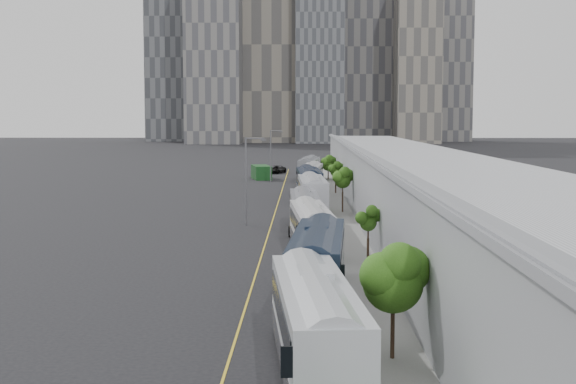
{
  "coord_description": "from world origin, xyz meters",
  "views": [
    {
      "loc": [
        1.72,
        -27.36,
        10.35
      ],
      "look_at": [
        0.08,
        52.32,
        3.0
      ],
      "focal_mm": 50.0,
      "sensor_mm": 36.0,
      "label": 1
    }
  ],
  "objects_px": {
    "bus_3": "(304,214)",
    "bus_5": "(309,185)",
    "bus_6": "(311,178)",
    "shipping_container": "(261,172)",
    "bus_7": "(309,171)",
    "suv": "(276,169)",
    "street_lamp_far": "(272,152)",
    "bus_0": "(315,334)",
    "bus_1": "(318,269)",
    "bus_4": "(312,197)",
    "street_lamp_near": "(248,174)",
    "bus_2": "(311,232)"
  },
  "relations": [
    {
      "from": "bus_0",
      "to": "bus_3",
      "type": "xyz_separation_m",
      "value": [
        -0.45,
        42.33,
        -0.19
      ]
    },
    {
      "from": "street_lamp_near",
      "to": "bus_0",
      "type": "bearing_deg",
      "value": -82.62
    },
    {
      "from": "bus_5",
      "to": "bus_6",
      "type": "height_order",
      "value": "bus_5"
    },
    {
      "from": "bus_3",
      "to": "bus_5",
      "type": "distance_m",
      "value": 29.07
    },
    {
      "from": "bus_2",
      "to": "street_lamp_far",
      "type": "bearing_deg",
      "value": 90.56
    },
    {
      "from": "suv",
      "to": "bus_2",
      "type": "bearing_deg",
      "value": -65.89
    },
    {
      "from": "bus_6",
      "to": "street_lamp_far",
      "type": "height_order",
      "value": "street_lamp_far"
    },
    {
      "from": "bus_4",
      "to": "street_lamp_far",
      "type": "height_order",
      "value": "street_lamp_far"
    },
    {
      "from": "street_lamp_near",
      "to": "shipping_container",
      "type": "height_order",
      "value": "street_lamp_near"
    },
    {
      "from": "bus_3",
      "to": "bus_5",
      "type": "height_order",
      "value": "bus_5"
    },
    {
      "from": "bus_0",
      "to": "street_lamp_near",
      "type": "height_order",
      "value": "street_lamp_near"
    },
    {
      "from": "bus_4",
      "to": "shipping_container",
      "type": "distance_m",
      "value": 48.49
    },
    {
      "from": "street_lamp_far",
      "to": "bus_0",
      "type": "bearing_deg",
      "value": -86.67
    },
    {
      "from": "suv",
      "to": "bus_4",
      "type": "bearing_deg",
      "value": -63.92
    },
    {
      "from": "bus_1",
      "to": "bus_2",
      "type": "relative_size",
      "value": 1.09
    },
    {
      "from": "bus_6",
      "to": "bus_7",
      "type": "xyz_separation_m",
      "value": [
        -0.22,
        15.19,
        0.1
      ]
    },
    {
      "from": "street_lamp_far",
      "to": "bus_1",
      "type": "bearing_deg",
      "value": -85.89
    },
    {
      "from": "bus_6",
      "to": "bus_7",
      "type": "relative_size",
      "value": 0.94
    },
    {
      "from": "bus_4",
      "to": "street_lamp_far",
      "type": "distance_m",
      "value": 42.47
    },
    {
      "from": "bus_7",
      "to": "suv",
      "type": "bearing_deg",
      "value": 113.27
    },
    {
      "from": "bus_2",
      "to": "shipping_container",
      "type": "relative_size",
      "value": 1.88
    },
    {
      "from": "bus_0",
      "to": "street_lamp_near",
      "type": "relative_size",
      "value": 1.65
    },
    {
      "from": "bus_6",
      "to": "suv",
      "type": "xyz_separation_m",
      "value": [
        -6.36,
        33.4,
        -0.86
      ]
    },
    {
      "from": "bus_6",
      "to": "suv",
      "type": "relative_size",
      "value": 2.49
    },
    {
      "from": "bus_3",
      "to": "bus_6",
      "type": "xyz_separation_m",
      "value": [
        1.03,
        43.24,
        0.06
      ]
    },
    {
      "from": "bus_7",
      "to": "bus_4",
      "type": "bearing_deg",
      "value": -85.26
    },
    {
      "from": "bus_3",
      "to": "bus_5",
      "type": "bearing_deg",
      "value": 86.97
    },
    {
      "from": "bus_6",
      "to": "bus_7",
      "type": "distance_m",
      "value": 15.2
    },
    {
      "from": "bus_6",
      "to": "shipping_container",
      "type": "height_order",
      "value": "bus_6"
    },
    {
      "from": "street_lamp_near",
      "to": "street_lamp_far",
      "type": "xyz_separation_m",
      "value": [
        0.15,
        53.22,
        -0.06
      ]
    },
    {
      "from": "street_lamp_far",
      "to": "bus_3",
      "type": "bearing_deg",
      "value": -84.63
    },
    {
      "from": "street_lamp_far",
      "to": "suv",
      "type": "relative_size",
      "value": 1.6
    },
    {
      "from": "bus_0",
      "to": "street_lamp_far",
      "type": "xyz_separation_m",
      "value": [
        -5.75,
        98.79,
        3.17
      ]
    },
    {
      "from": "bus_4",
      "to": "street_lamp_near",
      "type": "distance_m",
      "value": 13.39
    },
    {
      "from": "bus_5",
      "to": "shipping_container",
      "type": "bearing_deg",
      "value": 100.68
    },
    {
      "from": "bus_2",
      "to": "bus_4",
      "type": "distance_m",
      "value": 27.03
    },
    {
      "from": "bus_1",
      "to": "bus_6",
      "type": "xyz_separation_m",
      "value": [
        0.23,
        71.58,
        -0.14
      ]
    },
    {
      "from": "bus_1",
      "to": "bus_4",
      "type": "bearing_deg",
      "value": 93.48
    },
    {
      "from": "bus_4",
      "to": "bus_6",
      "type": "height_order",
      "value": "bus_4"
    },
    {
      "from": "bus_6",
      "to": "suv",
      "type": "distance_m",
      "value": 34.01
    },
    {
      "from": "bus_0",
      "to": "street_lamp_far",
      "type": "bearing_deg",
      "value": 88.37
    },
    {
      "from": "bus_1",
      "to": "bus_2",
      "type": "bearing_deg",
      "value": 94.56
    },
    {
      "from": "bus_6",
      "to": "street_lamp_near",
      "type": "xyz_separation_m",
      "value": [
        -6.49,
        -39.99,
        3.35
      ]
    },
    {
      "from": "bus_1",
      "to": "street_lamp_near",
      "type": "bearing_deg",
      "value": 104.82
    },
    {
      "from": "bus_0",
      "to": "bus_5",
      "type": "bearing_deg",
      "value": 84.91
    },
    {
      "from": "bus_0",
      "to": "bus_5",
      "type": "xyz_separation_m",
      "value": [
        0.16,
        71.39,
        -0.0
      ]
    },
    {
      "from": "bus_0",
      "to": "suv",
      "type": "relative_size",
      "value": 2.68
    },
    {
      "from": "bus_4",
      "to": "bus_7",
      "type": "bearing_deg",
      "value": 87.79
    },
    {
      "from": "bus_1",
      "to": "bus_7",
      "type": "relative_size",
      "value": 1.02
    },
    {
      "from": "street_lamp_far",
      "to": "shipping_container",
      "type": "relative_size",
      "value": 1.22
    }
  ]
}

